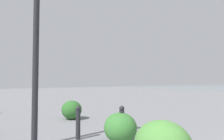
# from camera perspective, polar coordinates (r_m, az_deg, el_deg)

# --- Properties ---
(lamppost) EXTENTS (0.98, 0.28, 4.04)m
(lamppost) POSITION_cam_1_polar(r_m,az_deg,el_deg) (5.40, -19.74, 9.80)
(lamppost) COLOR #232328
(lamppost) RESTS_ON ground
(bollard_near) EXTENTS (0.13, 0.13, 0.90)m
(bollard_near) POSITION_cam_1_polar(r_m,az_deg,el_deg) (5.35, 2.66, -14.19)
(bollard_near) COLOR #232328
(bollard_near) RESTS_ON ground
(bollard_mid) EXTENTS (0.13, 0.13, 0.86)m
(bollard_mid) POSITION_cam_1_polar(r_m,az_deg,el_deg) (5.72, -9.11, -13.62)
(bollard_mid) COLOR #232328
(bollard_mid) RESTS_ON ground
(shrub_round) EXTENTS (0.86, 0.77, 0.73)m
(shrub_round) POSITION_cam_1_polar(r_m,az_deg,el_deg) (8.62, -10.81, -10.48)
(shrub_round) COLOR #2D6628
(shrub_round) RESTS_ON ground
(shrub_wide) EXTENTS (0.86, 0.78, 0.73)m
(shrub_wide) POSITION_cam_1_polar(r_m,az_deg,el_deg) (5.36, 2.25, -15.27)
(shrub_wide) COLOR #387533
(shrub_wide) RESTS_ON ground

